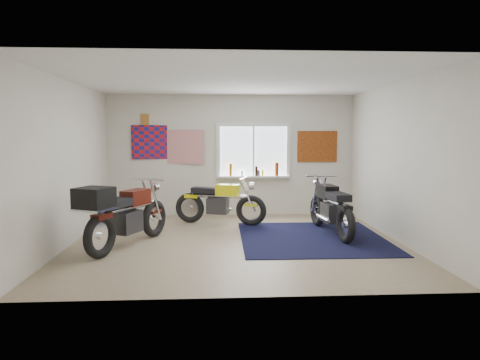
{
  "coord_description": "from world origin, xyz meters",
  "views": [
    {
      "loc": [
        -0.34,
        -7.1,
        1.81
      ],
      "look_at": [
        0.08,
        0.4,
        1.02
      ],
      "focal_mm": 32.0,
      "sensor_mm": 36.0,
      "label": 1
    }
  ],
  "objects": [
    {
      "name": "window_assembly",
      "position": [
        0.5,
        2.47,
        1.37
      ],
      "size": [
        1.66,
        0.17,
        1.26
      ],
      "color": "white",
      "rests_on": "room_shell"
    },
    {
      "name": "room_shell",
      "position": [
        0.0,
        0.0,
        1.64
      ],
      "size": [
        5.5,
        5.5,
        5.5
      ],
      "color": "white",
      "rests_on": "ground"
    },
    {
      "name": "black_chrome_bike",
      "position": [
        1.75,
        0.51,
        0.46
      ],
      "size": [
        0.62,
        2.03,
        1.04
      ],
      "rotation": [
        0.0,
        0.0,
        1.67
      ],
      "color": "black",
      "rests_on": "navy_rug"
    },
    {
      "name": "triumph_poster",
      "position": [
        1.95,
        2.48,
        1.55
      ],
      "size": [
        0.9,
        0.03,
        0.7
      ],
      "primitive_type": "cube",
      "color": "#A54C14",
      "rests_on": "room_shell"
    },
    {
      "name": "maroon_tourer",
      "position": [
        -1.82,
        -0.33,
        0.56
      ],
      "size": [
        1.16,
        2.03,
        1.07
      ],
      "rotation": [
        0.0,
        0.0,
        1.14
      ],
      "color": "black",
      "rests_on": "ground"
    },
    {
      "name": "oil_bottles",
      "position": [
        0.6,
        2.4,
        1.02
      ],
      "size": [
        1.12,
        0.09,
        0.3
      ],
      "color": "#955815",
      "rests_on": "window_assembly"
    },
    {
      "name": "flag_display",
      "position": [
        -1.9,
        2.48,
        2.15
      ],
      "size": [
        1.6,
        0.1,
        1.17
      ],
      "color": "red",
      "rests_on": "room_shell"
    },
    {
      "name": "navy_rug",
      "position": [
        1.34,
        0.2,
        0.01
      ],
      "size": [
        2.53,
        2.63,
        0.01
      ],
      "primitive_type": "cube",
      "rotation": [
        0.0,
        0.0,
        -0.01
      ],
      "color": "black",
      "rests_on": "ground"
    },
    {
      "name": "yellow_triumph",
      "position": [
        -0.27,
        1.5,
        0.43
      ],
      "size": [
        1.87,
        0.76,
        0.97
      ],
      "rotation": [
        0.0,
        0.0,
        -0.3
      ],
      "color": "black",
      "rests_on": "ground"
    },
    {
      "name": "ground",
      "position": [
        0.0,
        0.0,
        0.0
      ],
      "size": [
        5.5,
        5.5,
        0.0
      ],
      "primitive_type": "plane",
      "color": "#9E896B",
      "rests_on": "ground"
    }
  ]
}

